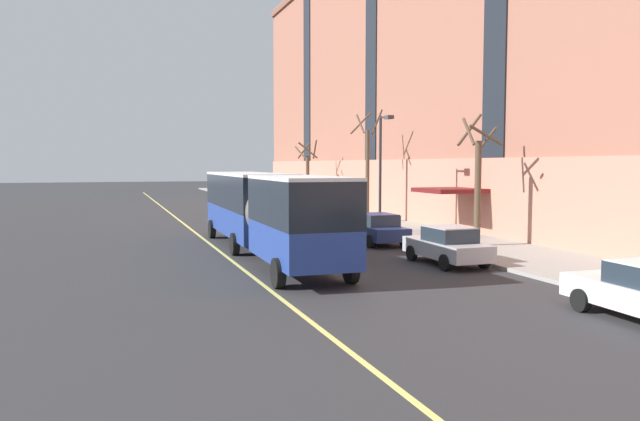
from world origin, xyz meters
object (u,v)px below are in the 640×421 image
object	(u,v)px
street_tree_mid_block	(478,180)
street_tree_far_uptown	(367,167)
street_tree_far_downtown	(307,174)
street_lamp	(382,161)
fire_hydrant	(379,226)
city_bus	(264,208)
parked_car_navy_3	(376,229)
parked_car_champagne_5	(270,203)
parked_car_silver_4	(447,245)
parked_car_white_0	(292,208)

from	to	relation	value
street_tree_mid_block	street_tree_far_uptown	xyz separation A→B (m)	(0.02, 13.42, 0.55)
street_tree_far_uptown	street_tree_far_downtown	size ratio (longest dim) A/B	1.26
street_lamp	fire_hydrant	world-z (taller)	street_lamp
street_tree_mid_block	street_lamp	bearing A→B (deg)	105.87
street_lamp	street_tree_far_uptown	bearing A→B (deg)	73.72
city_bus	fire_hydrant	size ratio (longest dim) A/B	24.62
street_tree_far_uptown	parked_car_navy_3	bearing A→B (deg)	-110.68
parked_car_champagne_5	street_tree_far_uptown	world-z (taller)	street_tree_far_uptown
fire_hydrant	street_lamp	bearing A→B (deg)	-48.56
city_bus	street_tree_far_uptown	xyz separation A→B (m)	(10.20, 12.17, 1.73)
city_bus	parked_car_navy_3	size ratio (longest dim) A/B	3.83
parked_car_silver_4	street_tree_far_uptown	distance (m)	17.86
street_tree_mid_block	city_bus	bearing A→B (deg)	172.98
parked_car_champagne_5	street_lamp	world-z (taller)	street_lamp
street_tree_far_uptown	fire_hydrant	size ratio (longest dim) A/B	10.53
parked_car_navy_3	street_tree_far_uptown	world-z (taller)	street_tree_far_uptown
parked_car_white_0	street_tree_far_uptown	bearing A→B (deg)	-56.37
street_tree_far_uptown	street_lamp	bearing A→B (deg)	-106.28
parked_car_navy_3	street_tree_far_downtown	world-z (taller)	street_tree_far_downtown
parked_car_navy_3	street_tree_far_downtown	size ratio (longest dim) A/B	0.77
parked_car_white_0	street_lamp	xyz separation A→B (m)	(1.75, -12.22, 3.46)
parked_car_navy_3	street_lamp	distance (m)	5.34
parked_car_navy_3	street_tree_far_uptown	size ratio (longest dim) A/B	0.61
parked_car_silver_4	street_tree_mid_block	bearing A→B (deg)	44.60
parked_car_white_0	street_lamp	size ratio (longest dim) A/B	0.69
parked_car_silver_4	parked_car_champagne_5	world-z (taller)	same
street_tree_mid_block	street_lamp	world-z (taller)	street_lamp
parked_car_navy_3	parked_car_silver_4	bearing A→B (deg)	-89.73
parked_car_silver_4	street_lamp	distance (m)	11.24
street_tree_far_downtown	city_bus	bearing A→B (deg)	-111.77
parked_car_white_0	parked_car_silver_4	world-z (taller)	same
street_tree_far_downtown	street_tree_far_uptown	bearing A→B (deg)	-89.86
city_bus	street_lamp	world-z (taller)	street_lamp
street_tree_far_downtown	fire_hydrant	bearing A→B (deg)	-95.79
city_bus	street_tree_far_uptown	bearing A→B (deg)	50.04
street_tree_far_uptown	parked_car_champagne_5	bearing A→B (deg)	106.41
fire_hydrant	street_tree_far_downtown	bearing A→B (deg)	84.21
parked_car_silver_4	street_tree_mid_block	size ratio (longest dim) A/B	0.68
street_tree_far_uptown	fire_hydrant	xyz separation A→B (m)	(-2.04, -6.54, -3.34)
parked_car_champagne_5	street_tree_mid_block	size ratio (longest dim) A/B	0.73
parked_car_champagne_5	street_lamp	size ratio (longest dim) A/B	0.70
city_bus	fire_hydrant	world-z (taller)	city_bus
street_tree_far_uptown	street_tree_far_downtown	xyz separation A→B (m)	(-0.03, 13.28, -0.66)
street_tree_far_downtown	street_tree_mid_block	bearing A→B (deg)	-89.97
street_tree_mid_block	fire_hydrant	size ratio (longest dim) A/B	8.85
parked_car_silver_4	street_tree_far_downtown	world-z (taller)	street_tree_far_downtown
fire_hydrant	parked_car_champagne_5	bearing A→B (deg)	94.91
parked_car_silver_4	fire_hydrant	bearing A→B (deg)	80.46
street_tree_far_uptown	street_lamp	distance (m)	6.95
parked_car_white_0	parked_car_navy_3	distance (m)	15.80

